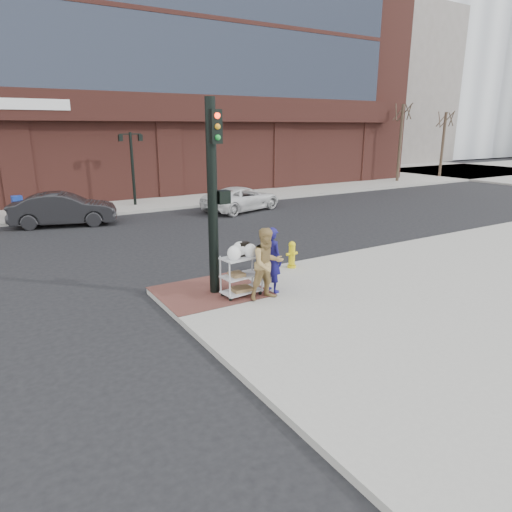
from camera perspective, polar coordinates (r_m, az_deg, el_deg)
ground at (r=12.02m, az=-1.29°, el=-5.87°), size 220.00×220.00×0.00m
sidewalk_far at (r=45.63m, az=-8.05°, el=10.24°), size 65.00×36.00×0.15m
brick_curb_ramp at (r=12.44m, az=-5.78°, el=-4.40°), size 2.80×2.40×0.01m
filler_block at (r=66.11m, az=13.03°, el=19.46°), size 14.00×20.00×18.00m
bare_tree_a at (r=39.54m, az=17.96°, el=17.79°), size 1.80×1.80×7.20m
bare_tree_b at (r=44.49m, az=22.70°, el=16.46°), size 1.80×1.80×6.70m
lamp_post at (r=26.82m, az=-15.23°, el=11.43°), size 1.32×0.22×4.00m
traffic_signal_pole at (r=11.73m, az=-5.32°, el=7.87°), size 0.61×0.51×5.00m
woman_blue at (r=12.13m, az=2.02°, el=-0.48°), size 0.54×0.72×1.77m
pedestrian_tan at (r=11.60m, az=1.42°, el=-1.01°), size 0.95×0.76×1.87m
sedan_dark at (r=22.98m, az=-22.90°, el=5.41°), size 4.91×2.83×1.53m
minivan_white at (r=25.12m, az=-1.77°, el=7.18°), size 5.10×3.38×1.30m
utility_cart at (r=11.90m, az=-1.85°, el=-2.01°), size 1.08×0.67×1.43m
fire_hydrant at (r=14.38m, az=4.50°, el=0.23°), size 0.40×0.28×0.85m
newsbox_blue at (r=25.26m, az=-27.62°, el=5.50°), size 0.50×0.46×1.06m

